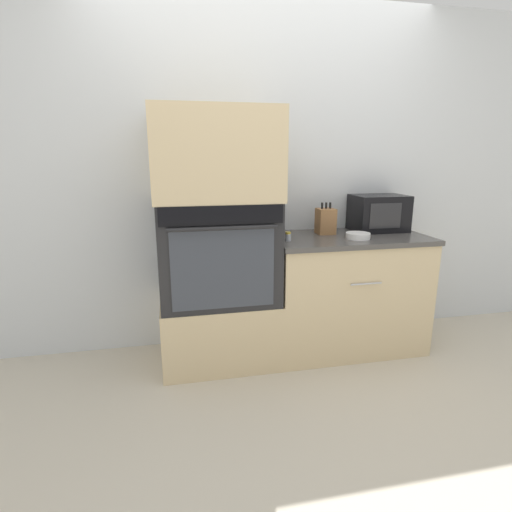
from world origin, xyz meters
TOP-DOWN VIEW (x-y plane):
  - ground_plane at (0.00, 0.00)m, footprint 12.00×12.00m
  - wall_back at (0.00, 0.63)m, footprint 8.00×0.05m
  - oven_cabinet_base at (-0.40, 0.30)m, footprint 0.80×0.60m
  - wall_oven at (-0.40, 0.30)m, footprint 0.77×0.64m
  - oven_cabinet_upper at (-0.40, 0.30)m, footprint 0.80×0.60m
  - counter_unit at (0.55, 0.30)m, footprint 1.13×0.63m
  - microwave at (0.86, 0.44)m, footprint 0.40×0.30m
  - knife_block at (0.41, 0.41)m, footprint 0.13×0.13m
  - bowl at (0.57, 0.18)m, footprint 0.17×0.17m
  - condiment_jar_near at (0.53, 0.51)m, footprint 0.04×0.04m
  - condiment_jar_mid at (0.43, 0.51)m, footprint 0.04×0.04m
  - condiment_jar_far at (0.07, 0.22)m, footprint 0.04×0.04m

SIDE VIEW (x-z plane):
  - ground_plane at x=0.00m, z-range 0.00..0.00m
  - oven_cabinet_base at x=-0.40m, z-range 0.00..0.46m
  - counter_unit at x=0.55m, z-range 0.00..0.87m
  - wall_oven at x=-0.40m, z-range 0.46..1.14m
  - bowl at x=0.57m, z-range 0.86..0.91m
  - condiment_jar_far at x=0.07m, z-range 0.86..0.92m
  - condiment_jar_near at x=0.53m, z-range 0.86..0.96m
  - condiment_jar_mid at x=0.43m, z-range 0.86..0.98m
  - knife_block at x=0.41m, z-range 0.84..1.07m
  - microwave at x=0.86m, z-range 0.86..1.14m
  - wall_back at x=0.00m, z-range 0.00..2.50m
  - oven_cabinet_upper at x=-0.40m, z-range 1.14..1.72m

